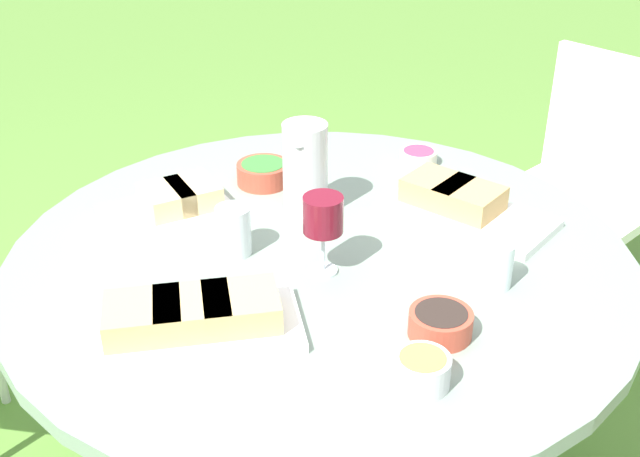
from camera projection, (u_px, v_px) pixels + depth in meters
name	position (u px, v px, depth m)	size (l,w,h in m)	color
dining_table	(320.00, 297.00, 1.77)	(1.33, 1.33, 0.73)	#4C4C51
chair_near_right	(586.00, 178.00, 2.49)	(0.59, 0.59, 0.89)	white
water_pitcher	(305.00, 170.00, 1.81)	(0.11, 0.10, 0.22)	silver
wine_glass	(323.00, 217.00, 1.58)	(0.08, 0.08, 0.17)	silver
platter_bread_main	(459.00, 203.00, 1.84)	(0.33, 0.43, 0.08)	white
platter_charcuterie	(193.00, 318.00, 1.45)	(0.35, 0.44, 0.07)	white
platter_sandwich_side	(175.00, 204.00, 1.84)	(0.34, 0.34, 0.07)	white
bowl_fries	(422.00, 369.00, 1.33)	(0.10, 0.10, 0.06)	silver
bowl_salad	(263.00, 172.00, 1.99)	(0.13, 0.13, 0.05)	#B74733
bowl_olives	(441.00, 322.00, 1.45)	(0.12, 0.12, 0.05)	#B74733
bowl_dip_red	(418.00, 156.00, 2.09)	(0.10, 0.10, 0.04)	beige
cup_water_near	(496.00, 264.00, 1.58)	(0.07, 0.07, 0.10)	silver
cup_water_far	(234.00, 231.00, 1.68)	(0.07, 0.07, 0.11)	silver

